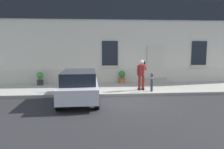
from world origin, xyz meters
TOP-DOWN VIEW (x-y plane):
  - ground_plane at (0.00, 0.00)m, footprint 80.00×80.00m
  - sidewalk at (0.00, 2.80)m, footprint 24.00×3.60m
  - curb_edge at (0.00, 0.94)m, footprint 24.00×0.12m
  - building_facade at (0.01, 5.29)m, footprint 24.00×1.52m
  - entrance_stoop at (2.40, 4.33)m, footprint 1.58×0.64m
  - hatchback_car_silver at (-2.61, 0.00)m, footprint 1.87×4.10m
  - bollard_near_person at (1.31, 1.35)m, footprint 0.15×0.15m
  - person_on_phone at (0.81, 1.75)m, footprint 0.51×0.47m
  - planter_charcoal at (-5.45, 3.99)m, footprint 0.44×0.44m
  - planter_cream at (-2.72, 4.18)m, footprint 0.44×0.44m
  - planter_terracotta at (0.00, 4.24)m, footprint 0.44×0.44m

SIDE VIEW (x-z plane):
  - ground_plane at x=0.00m, z-range 0.00..0.00m
  - sidewalk at x=0.00m, z-range 0.00..0.15m
  - curb_edge at x=0.00m, z-range 0.00..0.15m
  - entrance_stoop at x=2.40m, z-range 0.12..0.44m
  - planter_charcoal at x=-5.45m, z-range 0.18..1.04m
  - planter_cream at x=-2.72m, z-range 0.18..1.04m
  - planter_terracotta at x=0.00m, z-range 0.18..1.04m
  - bollard_near_person at x=1.31m, z-range 0.19..1.24m
  - hatchback_car_silver at x=-2.61m, z-range 0.04..1.54m
  - person_on_phone at x=0.81m, z-range 0.28..2.03m
  - building_facade at x=0.01m, z-range -0.02..7.48m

